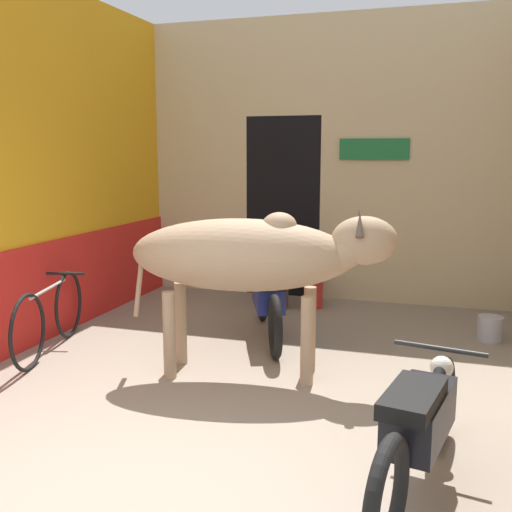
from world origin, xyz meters
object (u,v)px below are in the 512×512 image
(motorcycle_far, at_px, (268,299))
(plastic_stool, at_px, (314,291))
(bicycle, at_px, (50,316))
(cow, at_px, (254,256))
(shopkeeper_seated, at_px, (280,260))
(motorcycle_near, at_px, (419,425))
(bucket, at_px, (490,328))

(motorcycle_far, relative_size, plastic_stool, 4.56)
(motorcycle_far, relative_size, bicycle, 1.10)
(bicycle, bearing_deg, plastic_stool, 49.28)
(cow, relative_size, shopkeeper_seated, 2.05)
(cow, distance_m, motorcycle_near, 2.21)
(shopkeeper_seated, bearing_deg, bucket, -15.77)
(cow, height_order, bicycle, cow)
(bicycle, relative_size, plastic_stool, 4.15)
(motorcycle_near, bearing_deg, cow, 134.46)
(motorcycle_far, distance_m, bucket, 2.35)
(cow, relative_size, bucket, 9.02)
(cow, relative_size, motorcycle_near, 1.25)
(plastic_stool, bearing_deg, shopkeeper_seated, -171.97)
(cow, xyz_separation_m, bicycle, (-2.10, -0.02, -0.71))
(motorcycle_far, xyz_separation_m, bucket, (2.26, 0.60, -0.29))
(cow, bearing_deg, motorcycle_near, -45.54)
(shopkeeper_seated, bearing_deg, motorcycle_near, -64.02)
(shopkeeper_seated, relative_size, plastic_stool, 2.85)
(motorcycle_near, bearing_deg, motorcycle_far, 122.83)
(plastic_stool, bearing_deg, bicycle, -130.72)
(bucket, bearing_deg, cow, -141.09)
(motorcycle_near, relative_size, bicycle, 1.13)
(cow, xyz_separation_m, shopkeeper_seated, (-0.41, 2.38, -0.46))
(motorcycle_far, relative_size, shopkeeper_seated, 1.60)
(shopkeeper_seated, distance_m, bucket, 2.63)
(motorcycle_far, xyz_separation_m, plastic_stool, (0.20, 1.37, -0.21))
(motorcycle_far, bearing_deg, plastic_stool, 81.58)
(motorcycle_near, height_order, motorcycle_far, same)
(motorcycle_near, distance_m, motorcycle_far, 3.07)
(bucket, bearing_deg, motorcycle_near, -100.59)
(motorcycle_near, relative_size, plastic_stool, 4.67)
(motorcycle_near, bearing_deg, bicycle, 157.47)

